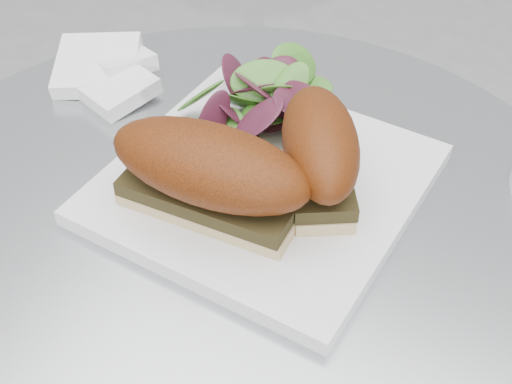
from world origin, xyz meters
TOP-DOWN VIEW (x-y plane):
  - table at (0.00, 0.00)m, footprint 0.70×0.70m
  - plate at (0.00, 0.06)m, footprint 0.28×0.28m
  - sandwich_left at (-0.02, 0.00)m, footprint 0.19×0.09m
  - sandwich_right at (0.05, 0.07)m, footprint 0.13×0.16m
  - salad at (-0.04, 0.14)m, footprint 0.12×0.12m
  - napkin at (-0.22, 0.13)m, footprint 0.14×0.14m

SIDE VIEW (x-z plane):
  - table at x=0.00m, z-range 0.12..0.85m
  - plate at x=0.00m, z-range 0.73..0.75m
  - napkin at x=-0.22m, z-range 0.73..0.75m
  - salad at x=-0.04m, z-range 0.75..0.80m
  - sandwich_right at x=0.05m, z-range 0.75..0.83m
  - sandwich_left at x=-0.02m, z-range 0.75..0.83m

